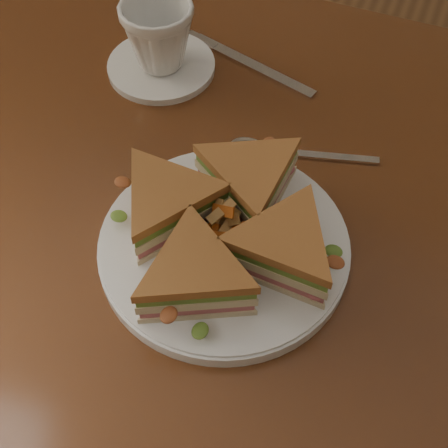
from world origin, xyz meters
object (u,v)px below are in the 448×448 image
(table, at_px, (256,244))
(knife, at_px, (245,61))
(plate, at_px, (224,247))
(saucer, at_px, (161,66))
(coffee_cup, at_px, (158,36))
(sandwich_wedges, at_px, (224,227))
(spoon, at_px, (267,150))

(table, bearing_deg, knife, 114.54)
(table, xyz_separation_m, plate, (-0.01, -0.09, 0.11))
(saucer, distance_m, coffee_cup, 0.05)
(sandwich_wedges, relative_size, saucer, 1.87)
(knife, bearing_deg, sandwich_wedges, -57.34)
(table, relative_size, sandwich_wedges, 4.32)
(saucer, xyz_separation_m, coffee_cup, (0.00, 0.00, 0.05))
(sandwich_wedges, relative_size, spoon, 1.54)
(knife, distance_m, coffee_cup, 0.13)
(table, bearing_deg, plate, -96.32)
(plate, relative_size, sandwich_wedges, 0.98)
(knife, bearing_deg, plate, -57.34)
(plate, relative_size, saucer, 1.84)
(spoon, distance_m, saucer, 0.21)
(table, xyz_separation_m, spoon, (-0.01, 0.07, 0.10))
(spoon, bearing_deg, table, -92.97)
(coffee_cup, bearing_deg, table, -16.47)
(plate, relative_size, spoon, 1.51)
(table, relative_size, coffee_cup, 12.28)
(table, height_order, plate, plate)
(plate, xyz_separation_m, saucer, (-0.19, 0.25, -0.00))
(coffee_cup, bearing_deg, plate, -30.04)
(plate, height_order, sandwich_wedges, sandwich_wedges)
(table, relative_size, spoon, 6.66)
(spoon, relative_size, knife, 0.86)
(table, distance_m, coffee_cup, 0.30)
(sandwich_wedges, distance_m, spoon, 0.16)
(knife, relative_size, saucer, 1.42)
(spoon, height_order, coffee_cup, coffee_cup)
(table, height_order, sandwich_wedges, sandwich_wedges)
(sandwich_wedges, height_order, coffee_cup, coffee_cup)
(table, distance_m, sandwich_wedges, 0.17)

